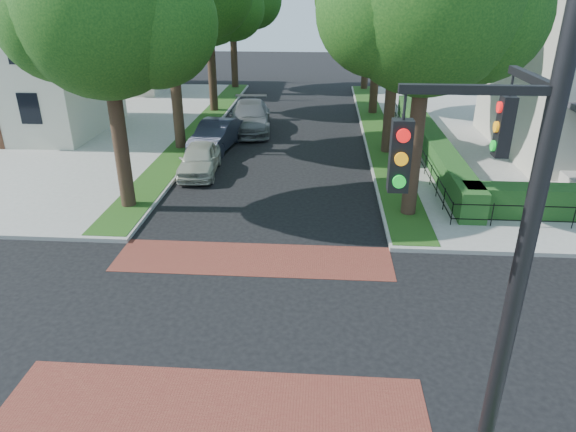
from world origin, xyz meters
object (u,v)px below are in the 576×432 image
(traffic_signal, at_px, (506,242))
(parked_car_front, at_px, (199,159))
(parked_car_rear, at_px, (250,117))
(parked_car_middle, at_px, (216,135))

(traffic_signal, bearing_deg, parked_car_front, 118.37)
(traffic_signal, xyz_separation_m, parked_car_rear, (-7.19, 23.64, -3.85))
(traffic_signal, relative_size, parked_car_front, 1.91)
(traffic_signal, height_order, parked_car_rear, traffic_signal)
(parked_car_middle, bearing_deg, traffic_signal, -58.22)
(parked_car_middle, height_order, parked_car_rear, parked_car_rear)
(parked_car_front, bearing_deg, traffic_signal, -65.51)
(parked_car_middle, bearing_deg, parked_car_rear, 80.40)
(parked_car_front, height_order, parked_car_middle, parked_car_middle)
(parked_car_middle, relative_size, parked_car_rear, 0.80)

